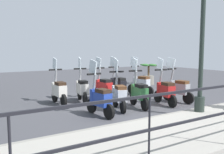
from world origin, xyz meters
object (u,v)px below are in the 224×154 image
Objects in this scene: scooter_near_4 at (100,98)px; scooter_far_4 at (59,90)px; scooter_near_1 at (165,90)px; scooter_near_3 at (119,94)px; scooter_near_2 at (139,92)px; potted_palm at (149,76)px; scooter_far_0 at (140,83)px; scooter_near_0 at (178,88)px; scooter_far_1 at (118,85)px; scooter_far_2 at (103,87)px; lamp_post_near at (202,33)px; scooter_far_3 at (82,88)px.

scooter_far_4 is (1.97, 0.44, 0.00)m from scooter_near_4.
scooter_near_1 is 3.48m from scooter_far_4.
scooter_near_2 is at bearing -78.69° from scooter_near_3.
potted_palm is 3.10m from scooter_far_0.
scooter_near_1 is (-3.92, 2.64, 0.04)m from potted_palm.
scooter_near_0 is 1.64m from scooter_near_2.
scooter_near_1 is at bearing -79.54° from scooter_near_3.
scooter_far_2 is at bearing 101.29° from scooter_far_1.
scooter_near_0 is (-3.85, 1.96, 0.04)m from potted_palm.
scooter_far_1 reaches higher than potted_palm.
scooter_near_3 is at bearing 130.74° from potted_palm.
scooter_far_4 is at bearing 72.10° from scooter_far_0.
lamp_post_near reaches higher than scooter_far_4.
lamp_post_near is at bearing -123.25° from scooter_near_3.
potted_palm is at bearing -23.65° from scooter_near_1.
potted_palm is 0.69× the size of scooter_far_4.
scooter_far_3 is (1.79, 2.77, 0.00)m from scooter_near_0.
scooter_far_1 is (3.46, 0.35, -1.75)m from lamp_post_near.
potted_palm is 0.69× the size of scooter_far_2.
scooter_near_2 is at bearing -172.65° from scooter_far_2.
scooter_far_2 is at bearing 118.81° from potted_palm.
scooter_near_3 is 2.00m from scooter_far_1.
scooter_near_0 is at bearing -93.62° from scooter_near_4.
scooter_far_2 is at bearing 75.48° from scooter_far_0.
scooter_far_0 is (-2.14, 2.24, 0.04)m from potted_palm.
scooter_far_0 is 1.70m from scooter_far_2.
scooter_near_1 is at bearing 86.58° from scooter_near_0.
scooter_far_4 is (0.15, 3.30, 0.00)m from scooter_far_0.
lamp_post_near is 3.03× the size of scooter_near_3.
potted_palm is (5.46, -2.87, -1.79)m from lamp_post_near.
scooter_far_0 and scooter_far_3 have the same top height.
scooter_near_4 is (-0.18, 1.49, 0.00)m from scooter_near_2.
scooter_far_1 is (0.14, 0.98, 0.00)m from scooter_far_0.
scooter_far_4 is (0.17, 1.60, 0.00)m from scooter_far_2.
potted_palm is 4.32m from scooter_near_0.
scooter_far_3 is at bearing 90.69° from scooter_far_1.
scooter_near_2 is 1.00× the size of scooter_far_2.
scooter_near_4 is at bearing 107.18° from scooter_far_0.
scooter_near_1 is 0.98m from scooter_near_2.
scooter_near_3 is at bearing -77.47° from scooter_near_4.
scooter_far_4 is (-2.00, 5.54, 0.04)m from potted_palm.
lamp_post_near is 3.03× the size of scooter_far_3.
scooter_near_1 and scooter_far_0 have the same top height.
scooter_near_1 is 2.18m from scooter_far_2.
scooter_far_0 is at bearing -27.11° from scooter_near_2.
scooter_far_4 is at bearing 6.95° from scooter_near_4.
scooter_near_0 is 1.00× the size of scooter_near_3.
scooter_far_3 is 1.00× the size of scooter_far_4.
scooter_near_1 is at bearing -119.03° from scooter_far_3.
scooter_far_1 is at bearing -49.44° from scooter_near_4.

